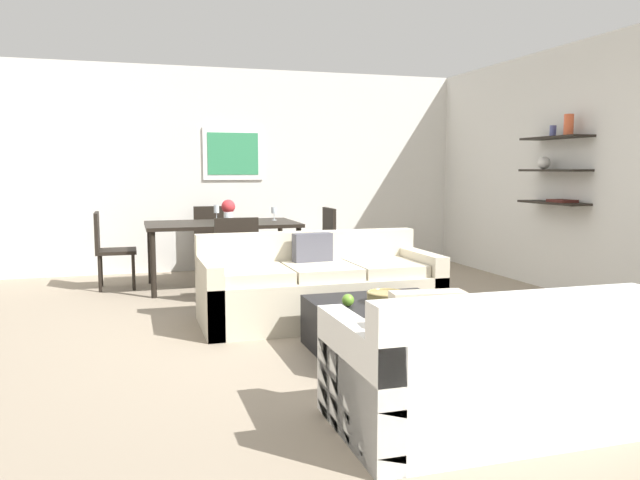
{
  "coord_description": "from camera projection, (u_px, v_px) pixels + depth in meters",
  "views": [
    {
      "loc": [
        -1.55,
        -4.96,
        1.36
      ],
      "look_at": [
        0.03,
        0.2,
        0.75
      ],
      "focal_mm": 35.11,
      "sensor_mm": 36.0,
      "label": 1
    }
  ],
  "objects": [
    {
      "name": "ground_plane",
      "position": [
        324.0,
        330.0,
        5.32
      ],
      "size": [
        18.0,
        18.0,
        0.0
      ],
      "primitive_type": "plane",
      "color": "gray"
    },
    {
      "name": "dining_chair_right_far",
      "position": [
        321.0,
        238.0,
        7.84
      ],
      "size": [
        0.44,
        0.44,
        0.88
      ],
      "color": "black",
      "rests_on": "ground"
    },
    {
      "name": "dining_chair_head",
      "position": [
        212.0,
        236.0,
        8.12
      ],
      "size": [
        0.44,
        0.44,
        0.88
      ],
      "color": "black",
      "rests_on": "ground"
    },
    {
      "name": "coffee_table",
      "position": [
        385.0,
        329.0,
        4.6
      ],
      "size": [
        1.01,
        1.03,
        0.38
      ],
      "color": "black",
      "rests_on": "ground"
    },
    {
      "name": "decorative_bowl",
      "position": [
        386.0,
        297.0,
        4.61
      ],
      "size": [
        0.29,
        0.29,
        0.09
      ],
      "color": "#99844C",
      "rests_on": "coffee_table"
    },
    {
      "name": "sofa_beige",
      "position": [
        318.0,
        289.0,
        5.62
      ],
      "size": [
        2.1,
        0.9,
        0.78
      ],
      "color": "beige",
      "rests_on": "ground"
    },
    {
      "name": "loveseat_white",
      "position": [
        476.0,
        373.0,
        3.3
      ],
      "size": [
        1.47,
        0.9,
        0.78
      ],
      "color": "white",
      "rests_on": "ground"
    },
    {
      "name": "wine_glass_foot",
      "position": [
        228.0,
        216.0,
        6.79
      ],
      "size": [
        0.07,
        0.07,
        0.15
      ],
      "color": "silver",
      "rests_on": "dining_table"
    },
    {
      "name": "dining_chair_foot",
      "position": [
        235.0,
        254.0,
        6.39
      ],
      "size": [
        0.44,
        0.44,
        0.88
      ],
      "color": "black",
      "rests_on": "ground"
    },
    {
      "name": "back_wall_unit",
      "position": [
        268.0,
        170.0,
        8.61
      ],
      "size": [
        8.4,
        0.09,
        2.7
      ],
      "color": "silver",
      "rests_on": "ground"
    },
    {
      "name": "wine_glass_head",
      "position": [
        216.0,
        210.0,
        7.64
      ],
      "size": [
        0.06,
        0.06,
        0.18
      ],
      "color": "silver",
      "rests_on": "dining_table"
    },
    {
      "name": "centerpiece_vase",
      "position": [
        228.0,
        209.0,
        7.27
      ],
      "size": [
        0.16,
        0.16,
        0.26
      ],
      "color": "silver",
      "rests_on": "dining_table"
    },
    {
      "name": "dining_chair_left_far",
      "position": [
        108.0,
        245.0,
        7.1
      ],
      "size": [
        0.44,
        0.44,
        0.88
      ],
      "color": "black",
      "rests_on": "ground"
    },
    {
      "name": "dining_table",
      "position": [
        222.0,
        228.0,
        7.23
      ],
      "size": [
        1.72,
        1.01,
        0.75
      ],
      "color": "black",
      "rests_on": "ground"
    },
    {
      "name": "apple_on_coffee_table",
      "position": [
        348.0,
        300.0,
        4.5
      ],
      "size": [
        0.09,
        0.09,
        0.09
      ],
      "primitive_type": "sphere",
      "color": "#669E2D",
      "rests_on": "coffee_table"
    },
    {
      "name": "right_wall_shelf_unit",
      "position": [
        579.0,
        170.0,
        6.62
      ],
      "size": [
        0.34,
        8.2,
        2.7
      ],
      "color": "silver",
      "rests_on": "ground"
    },
    {
      "name": "wine_glass_right_far",
      "position": [
        274.0,
        211.0,
        7.52
      ],
      "size": [
        0.07,
        0.07,
        0.16
      ],
      "color": "silver",
      "rests_on": "dining_table"
    }
  ]
}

